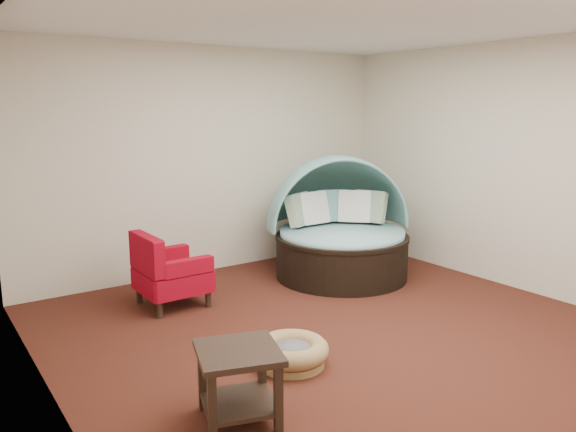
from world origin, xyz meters
TOP-DOWN VIEW (x-y plane):
  - floor at (0.00, 0.00)m, footprint 5.00×5.00m
  - wall_back at (0.00, 2.50)m, footprint 5.00×0.00m
  - wall_left at (-2.50, 0.00)m, footprint 0.00×5.00m
  - wall_right at (2.50, 0.00)m, footprint 0.00×5.00m
  - ceiling at (0.00, 0.00)m, footprint 5.00×5.00m
  - canopy_daybed at (1.15, 1.39)m, footprint 2.14×2.11m
  - pet_basket at (-0.78, -0.33)m, footprint 0.64×0.64m
  - red_armchair at (-1.05, 1.53)m, footprint 0.69×0.70m
  - side_table at (-1.55, -0.81)m, footprint 0.67×0.67m

SIDE VIEW (x-z plane):
  - floor at x=0.00m, z-range 0.00..0.00m
  - pet_basket at x=-0.78m, z-range 0.00..0.22m
  - side_table at x=-1.55m, z-range 0.07..0.58m
  - red_armchair at x=-1.05m, z-range -0.03..0.76m
  - canopy_daybed at x=1.15m, z-range -0.05..1.43m
  - wall_back at x=0.00m, z-range -1.10..3.90m
  - wall_left at x=-2.50m, z-range -1.10..3.90m
  - wall_right at x=2.50m, z-range -1.10..3.90m
  - ceiling at x=0.00m, z-range 2.80..2.80m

